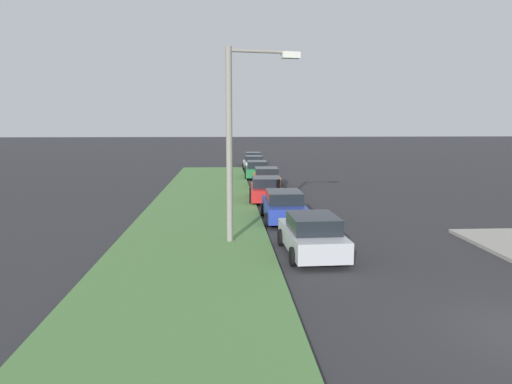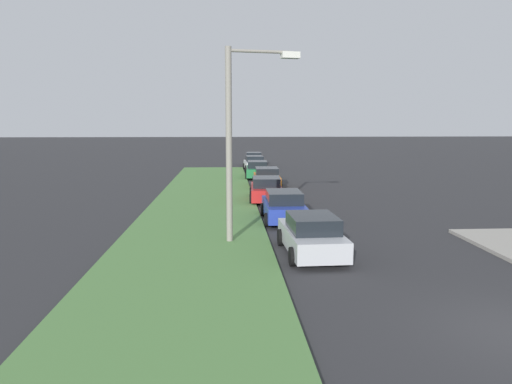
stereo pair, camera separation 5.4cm
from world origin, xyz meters
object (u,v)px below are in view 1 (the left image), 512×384
(parked_car_red, at_px, (266,189))
(parked_car_black, at_px, (253,159))
(parked_car_orange, at_px, (266,178))
(parked_car_white, at_px, (254,163))
(parked_car_green, at_px, (257,170))
(streetlight, at_px, (238,131))
(parked_car_silver, at_px, (312,235))
(parked_car_blue, at_px, (284,206))

(parked_car_red, distance_m, parked_car_black, 24.22)
(parked_car_orange, relative_size, parked_car_white, 1.00)
(parked_car_red, height_order, parked_car_orange, same)
(parked_car_green, height_order, streetlight, streetlight)
(parked_car_green, xyz_separation_m, parked_car_white, (6.45, -0.11, 0.00))
(parked_car_green, relative_size, streetlight, 0.59)
(parked_car_silver, distance_m, parked_car_white, 30.62)
(parked_car_red, xyz_separation_m, parked_car_black, (24.21, -0.63, 0.00))
(parked_car_black, bearing_deg, parked_car_orange, -177.66)
(parked_car_white, bearing_deg, parked_car_red, 176.81)
(parked_car_blue, height_order, parked_car_white, same)
(parked_car_silver, bearing_deg, parked_car_blue, 0.81)
(parked_car_black, xyz_separation_m, streetlight, (-34.34, 2.55, 3.67))
(parked_car_white, height_order, streetlight, streetlight)
(parked_car_orange, height_order, streetlight, streetlight)
(parked_car_blue, relative_size, parked_car_orange, 0.99)
(parked_car_green, bearing_deg, parked_car_white, 2.19)
(streetlight, bearing_deg, parked_car_blue, -28.26)
(parked_car_silver, bearing_deg, parked_car_green, -1.02)
(parked_car_silver, bearing_deg, parked_car_white, -1.43)
(parked_car_silver, xyz_separation_m, parked_car_black, (36.16, 0.01, 0.00))
(parked_car_orange, relative_size, parked_car_black, 0.99)
(parked_car_red, height_order, parked_car_green, same)
(parked_car_blue, bearing_deg, parked_car_red, 3.78)
(parked_car_silver, height_order, parked_car_blue, same)
(parked_car_silver, relative_size, streetlight, 0.58)
(parked_car_green, bearing_deg, parked_car_red, -177.94)
(parked_car_silver, xyz_separation_m, parked_car_red, (11.95, 0.64, 0.00))
(parked_car_green, bearing_deg, parked_car_blue, -176.47)
(parked_car_silver, height_order, parked_car_orange, same)
(parked_car_white, xyz_separation_m, parked_car_black, (5.54, -0.27, 0.00))
(parked_car_black, height_order, streetlight, streetlight)
(parked_car_orange, height_order, parked_car_black, same)
(parked_car_white, bearing_deg, parked_car_blue, 177.89)
(parked_car_orange, bearing_deg, streetlight, 173.21)
(parked_car_black, relative_size, streetlight, 0.58)
(parked_car_red, distance_m, streetlight, 10.95)
(parked_car_black, bearing_deg, parked_car_silver, -177.36)
(parked_car_white, bearing_deg, parked_car_silver, 178.44)
(parked_car_green, height_order, parked_car_black, same)
(parked_car_silver, bearing_deg, parked_car_red, 1.11)
(parked_car_green, distance_m, streetlight, 22.75)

